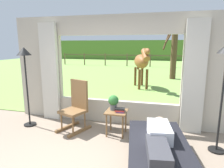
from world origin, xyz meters
TOP-DOWN VIEW (x-y plane):
  - back_wall_with_window at (0.00, 2.26)m, footprint 5.20×0.12m
  - curtain_panel_left at (-1.69, 2.12)m, footprint 0.44×0.10m
  - curtain_panel_right at (1.69, 2.12)m, footprint 0.44×0.10m
  - outdoor_pasture_lawn at (0.00, 13.16)m, footprint 36.00×21.68m
  - distant_hill_ridge at (0.00, 23.00)m, footprint 36.00×2.00m
  - recliner_sofa at (1.04, 0.63)m, footprint 1.14×1.82m
  - reclining_person at (1.04, 0.58)m, footprint 0.43×1.44m
  - rocking_chair at (-0.78, 1.64)m, footprint 0.68×0.80m
  - side_table at (0.15, 1.59)m, footprint 0.44×0.44m
  - potted_plant at (0.07, 1.65)m, footprint 0.22×0.22m
  - book_stack at (0.24, 1.54)m, footprint 0.21×0.14m
  - floor_lamp_left at (-1.96, 1.56)m, footprint 0.32×0.32m
  - horse at (0.16, 6.32)m, footprint 0.95×1.81m
  - pasture_tree at (1.58, 9.04)m, footprint 1.25×1.20m
  - pasture_fence_line at (0.00, 14.92)m, footprint 16.10×0.10m

SIDE VIEW (x-z plane):
  - outdoor_pasture_lawn at x=0.00m, z-range 0.00..0.02m
  - recliner_sofa at x=1.04m, z-range 0.01..0.43m
  - side_table at x=0.15m, z-range 0.17..0.69m
  - reclining_person at x=1.04m, z-range 0.41..0.63m
  - rocking_chair at x=-0.78m, z-range -0.01..1.11m
  - book_stack at x=0.24m, z-range 0.52..0.61m
  - potted_plant at x=0.07m, z-range 0.54..0.86m
  - pasture_fence_line at x=0.00m, z-range 0.19..1.29m
  - horse at x=0.16m, z-range 0.29..2.02m
  - curtain_panel_left at x=-1.69m, z-range 0.00..2.40m
  - curtain_panel_right at x=1.69m, z-range 0.00..2.40m
  - distant_hill_ridge at x=0.00m, z-range 0.00..2.40m
  - back_wall_with_window at x=0.00m, z-range -0.03..2.52m
  - floor_lamp_left at x=-1.96m, z-range 0.56..2.39m
  - pasture_tree at x=1.58m, z-range -0.06..3.19m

